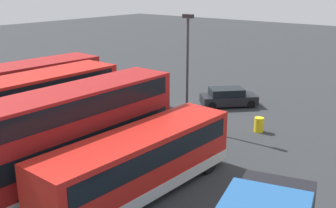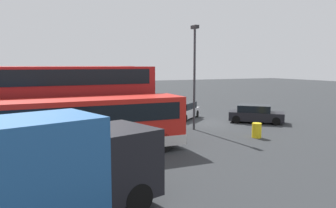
% 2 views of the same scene
% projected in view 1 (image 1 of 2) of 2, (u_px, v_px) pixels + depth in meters
% --- Properties ---
extents(ground_plane, '(140.00, 140.00, 0.00)m').
position_uv_depth(ground_plane, '(190.00, 113.00, 30.55)').
color(ground_plane, '#2D3033').
extents(bus_single_deck_near_end, '(2.80, 10.52, 2.95)m').
position_uv_depth(bus_single_deck_near_end, '(140.00, 161.00, 18.41)').
color(bus_single_deck_near_end, red).
rests_on(bus_single_deck_near_end, ground).
extents(bus_double_decker_second, '(2.62, 10.78, 4.55)m').
position_uv_depth(bus_double_decker_second, '(80.00, 130.00, 19.92)').
color(bus_double_decker_second, '#A51919').
rests_on(bus_double_decker_second, ground).
extents(bus_double_decker_third, '(2.65, 10.16, 4.55)m').
position_uv_depth(bus_double_decker_third, '(34.00, 114.00, 22.37)').
color(bus_double_decker_third, red).
rests_on(bus_double_decker_third, ground).
extents(bus_double_decker_fourth, '(3.19, 12.06, 4.55)m').
position_uv_depth(bus_double_decker_fourth, '(9.00, 101.00, 24.67)').
color(bus_double_decker_fourth, '#A51919').
rests_on(bus_double_decker_fourth, ground).
extents(car_hatchback_silver, '(4.04, 4.27, 1.43)m').
position_uv_depth(car_hatchback_silver, '(149.00, 101.00, 31.11)').
color(car_hatchback_silver, silver).
rests_on(car_hatchback_silver, ground).
extents(car_small_green, '(4.21, 4.35, 1.43)m').
position_uv_depth(car_small_green, '(228.00, 97.00, 31.99)').
color(car_small_green, black).
rests_on(car_small_green, ground).
extents(lamp_post_tall, '(0.70, 0.30, 7.40)m').
position_uv_depth(lamp_post_tall, '(187.00, 63.00, 26.21)').
color(lamp_post_tall, '#38383D').
rests_on(lamp_post_tall, ground).
extents(waste_bin_yellow, '(0.60, 0.60, 0.95)m').
position_uv_depth(waste_bin_yellow, '(259.00, 125.00, 26.56)').
color(waste_bin_yellow, yellow).
rests_on(waste_bin_yellow, ground).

